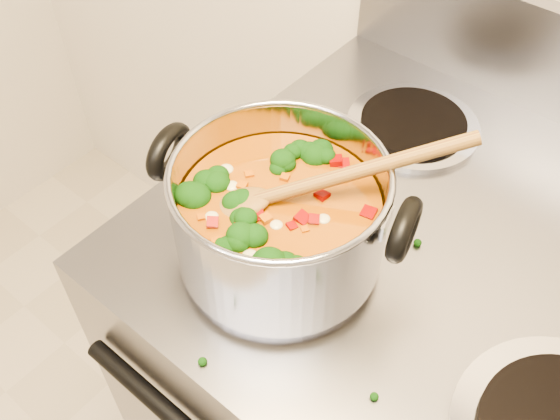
% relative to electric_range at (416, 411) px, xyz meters
% --- Properties ---
extents(electric_range, '(0.78, 0.70, 1.08)m').
position_rel_electric_range_xyz_m(electric_range, '(0.00, 0.00, 0.00)').
color(electric_range, gray).
rests_on(electric_range, ground).
extents(stockpot, '(0.31, 0.24, 0.15)m').
position_rel_electric_range_xyz_m(stockpot, '(-0.18, -0.16, 0.53)').
color(stockpot, '#A9A9B1').
rests_on(stockpot, electric_range).
extents(wooden_spoon, '(0.23, 0.23, 0.11)m').
position_rel_electric_range_xyz_m(wooden_spoon, '(-0.17, -0.15, 0.58)').
color(wooden_spoon, olive).
rests_on(wooden_spoon, stockpot).
extents(cooktop_crumbs, '(0.40, 0.24, 0.01)m').
position_rel_electric_range_xyz_m(cooktop_crumbs, '(-0.12, -0.20, 0.46)').
color(cooktop_crumbs, black).
rests_on(cooktop_crumbs, electric_range).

